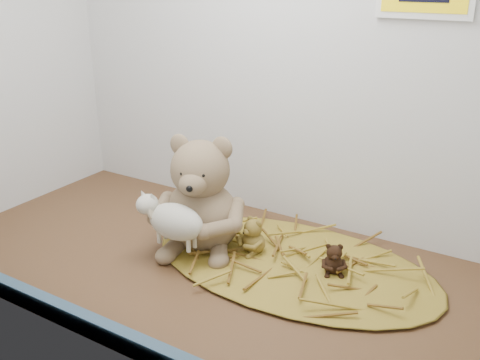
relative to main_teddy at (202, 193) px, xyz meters
The scene contains 7 objects.
alcove_shell 33.02cm from the main_teddy, 23.20° to the left, with size 120.40×60.20×90.40cm.
front_rail 37.30cm from the main_teddy, 79.92° to the right, with size 119.28×2.20×3.60cm, color #3D5875.
straw_bed 24.02cm from the main_teddy, ahead, with size 62.17×36.10×1.20cm, color olive.
main_teddy is the anchor object (origin of this frame).
toy_lamb 9.58cm from the main_teddy, 90.00° to the right, with size 16.24×9.91×10.49cm, color beige, non-canonical shape.
mini_teddy_tan 14.12cm from the main_teddy, ahead, with size 6.34×6.69×7.86cm, color olive, non-canonical shape.
mini_teddy_brown 30.76cm from the main_teddy, ahead, with size 5.10×5.38×6.32cm, color black, non-canonical shape.
Camera 1 is at (55.30, -79.13, 56.96)cm, focal length 40.00 mm.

